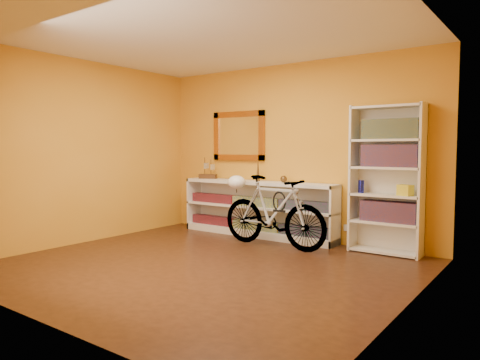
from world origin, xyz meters
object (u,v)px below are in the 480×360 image
Objects in this scene: bookcase at (386,180)px; console_unit at (257,209)px; bicycle at (273,212)px; helmet at (237,182)px.

console_unit is at bearing -179.27° from bookcase.
bicycle is 0.74m from helmet.
console_unit is 2.03m from bookcase.
bicycle reaches higher than console_unit.
bicycle is at bearing -2.08° from helmet.
bookcase reaches higher than bicycle.
console_unit is 9.81× the size of helmet.
helmet is (-0.03, -0.49, 0.44)m from console_unit.
bookcase is at bearing 14.53° from helmet.
console_unit is at bearing 51.89° from bicycle.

